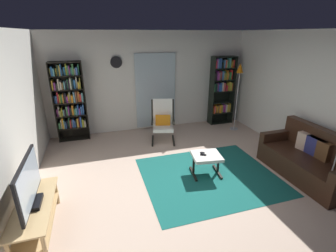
# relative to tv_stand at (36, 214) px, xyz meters

# --- Properties ---
(ground_plane) EXTENTS (7.02, 7.02, 0.00)m
(ground_plane) POSITION_rel_tv_stand_xyz_m (2.37, 0.51, -0.30)
(ground_plane) COLOR beige
(wall_back) EXTENTS (5.60, 0.06, 2.60)m
(wall_back) POSITION_rel_tv_stand_xyz_m (2.37, 3.41, 1.00)
(wall_back) COLOR silver
(wall_back) RESTS_ON ground
(wall_left) EXTENTS (0.06, 6.00, 2.60)m
(wall_left) POSITION_rel_tv_stand_xyz_m (-0.33, 0.51, 1.00)
(wall_left) COLOR silver
(wall_left) RESTS_ON ground
(wall_right) EXTENTS (0.06, 6.00, 2.60)m
(wall_right) POSITION_rel_tv_stand_xyz_m (5.07, 0.51, 1.00)
(wall_right) COLOR silver
(wall_right) RESTS_ON ground
(glass_door_panel) EXTENTS (1.10, 0.01, 2.00)m
(glass_door_panel) POSITION_rel_tv_stand_xyz_m (2.51, 3.34, 0.75)
(glass_door_panel) COLOR silver
(area_rug) EXTENTS (2.44, 2.08, 0.01)m
(area_rug) POSITION_rel_tv_stand_xyz_m (2.81, 0.58, -0.29)
(area_rug) COLOR #17615A
(area_rug) RESTS_ON ground
(tv_stand) EXTENTS (0.46, 1.23, 0.45)m
(tv_stand) POSITION_rel_tv_stand_xyz_m (0.00, 0.00, 0.00)
(tv_stand) COLOR tan
(tv_stand) RESTS_ON ground
(television) EXTENTS (0.20, 1.01, 0.63)m
(television) POSITION_rel_tv_stand_xyz_m (0.00, 0.02, 0.46)
(television) COLOR black
(television) RESTS_ON tv_stand
(bookshelf_near_tv) EXTENTS (0.73, 0.30, 1.92)m
(bookshelf_near_tv) POSITION_rel_tv_stand_xyz_m (0.32, 3.18, 0.73)
(bookshelf_near_tv) COLOR black
(bookshelf_near_tv) RESTS_ON ground
(bookshelf_near_sofa) EXTENTS (0.68, 0.30, 1.93)m
(bookshelf_near_sofa) POSITION_rel_tv_stand_xyz_m (4.42, 3.18, 0.78)
(bookshelf_near_sofa) COLOR black
(bookshelf_near_sofa) RESTS_ON ground
(leather_sofa) EXTENTS (0.80, 1.75, 0.89)m
(leather_sofa) POSITION_rel_tv_stand_xyz_m (4.58, 0.05, 0.03)
(leather_sofa) COLOR #382015
(leather_sofa) RESTS_ON ground
(lounge_armchair) EXTENTS (0.71, 0.77, 1.02)m
(lounge_armchair) POSITION_rel_tv_stand_xyz_m (2.45, 2.45, 0.24)
(lounge_armchair) COLOR black
(lounge_armchair) RESTS_ON ground
(ottoman) EXTENTS (0.59, 0.55, 0.41)m
(ottoman) POSITION_rel_tv_stand_xyz_m (2.78, 0.67, 0.04)
(ottoman) COLOR white
(ottoman) RESTS_ON ground
(tv_remote) EXTENTS (0.07, 0.15, 0.02)m
(tv_remote) POSITION_rel_tv_stand_xyz_m (2.73, 0.71, 0.12)
(tv_remote) COLOR black
(tv_remote) RESTS_ON ottoman
(cell_phone) EXTENTS (0.13, 0.15, 0.01)m
(cell_phone) POSITION_rel_tv_stand_xyz_m (2.72, 0.72, 0.12)
(cell_phone) COLOR black
(cell_phone) RESTS_ON ottoman
(floor_lamp_by_shelf) EXTENTS (0.22, 0.22, 1.80)m
(floor_lamp_by_shelf) POSITION_rel_tv_stand_xyz_m (4.56, 2.56, 1.14)
(floor_lamp_by_shelf) COLOR #A5A5AD
(floor_lamp_by_shelf) RESTS_ON ground
(wall_clock) EXTENTS (0.29, 0.03, 0.29)m
(wall_clock) POSITION_rel_tv_stand_xyz_m (1.51, 3.33, 1.55)
(wall_clock) COLOR silver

